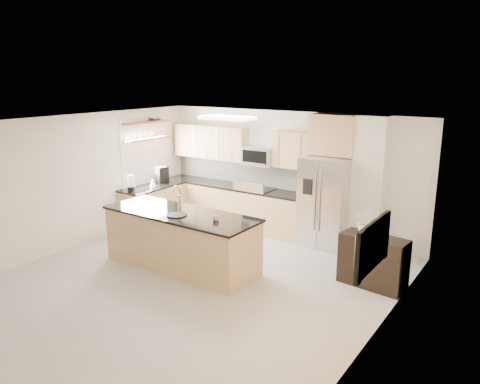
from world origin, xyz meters
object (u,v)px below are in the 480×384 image
Objects in this scene: credenza at (373,261)px; bowl at (155,118)px; kettle at (153,182)px; television at (364,244)px; refrigerator at (326,202)px; cup at (216,218)px; blender at (131,184)px; flower_vase at (369,214)px; range at (256,209)px; coffee_maker at (162,175)px; microwave at (259,156)px; platter at (177,215)px; island at (181,239)px.

credenza is 3.05× the size of bowl.
kettle is 5.91m from television.
refrigerator is 8.09× the size of kettle.
television is at bearing -22.96° from bowl.
cup is (-2.30, -1.12, 0.62)m from credenza.
blender is 0.47× the size of flower_vase.
range is 3.04× the size of coffee_maker.
refrigerator is 1.99m from credenza.
bowl reaches higher than microwave.
flower_vase is at bearing -8.08° from coffee_maker.
microwave reaches higher than kettle.
refrigerator is 3.82m from coffee_maker.
microwave reaches higher than cup.
credenza is 1.37× the size of flower_vase.
range is at bearing 91.56° from platter.
credenza is at bearing 22.90° from platter.
island is 0.95m from cup.
island is at bearing -40.11° from coffee_maker.
blender is 0.95× the size of coffee_maker.
bowl is at bearing 139.99° from platter.
island reaches higher than range.
television is (3.44, -0.49, 0.35)m from platter.
flower_vase reaches higher than platter.
blender is (-2.08, 0.80, 0.58)m from island.
cup is at bearing 76.73° from television.
range is at bearing 90.81° from island.
kettle is at bearing -149.62° from microwave.
range is at bearing 38.76° from blender.
kettle reaches higher than cup.
cup is 2.97m from blender.
refrigerator reaches higher than flower_vase.
platter is 1.54× the size of kettle.
credenza is 2.04m from television.
refrigerator is (1.66, -0.05, 0.42)m from range.
bowl is (-0.15, 0.02, 1.28)m from coffee_maker.
refrigerator is at bearing 58.41° from platter.
microwave is at bearing 19.67° from bowl.
kettle is (-3.68, -1.02, 0.13)m from refrigerator.
kettle is at bearing -59.55° from bowl.
bowl is (-2.32, 1.95, 1.38)m from platter.
range is 3.21× the size of blender.
island is at bearing -20.98° from blender.
range is 9.84× the size of cup.
cup is 2.82m from television.
cup is 0.34× the size of bowl.
cup is at bearing -147.28° from credenza.
blender is (-2.15, 0.96, 0.07)m from platter.
range is 1.50× the size of microwave.
television is (0.52, -1.70, 0.13)m from flower_vase.
coffee_maker is at bearing 171.92° from flower_vase.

